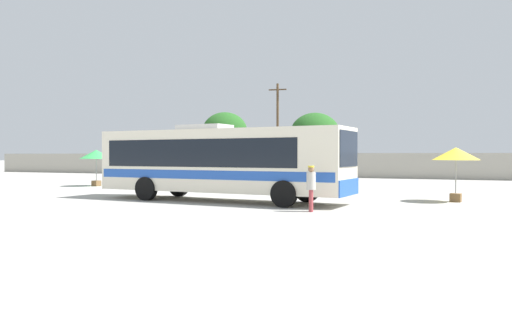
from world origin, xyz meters
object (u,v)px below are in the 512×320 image
coach_bus_cream_blue (219,160)px  vendor_umbrella_near_gate_green (96,155)px  parked_car_second_black (232,168)px  utility_pole_near (278,128)px  attendant_by_bus_door (311,185)px  vendor_umbrella_secondary_yellow (456,155)px  roadside_tree_midleft (315,134)px  roadside_tree_left (225,131)px  parked_car_leftmost_white (178,168)px

coach_bus_cream_blue → vendor_umbrella_near_gate_green: coach_bus_cream_blue is taller
coach_bus_cream_blue → parked_car_second_black: 23.11m
coach_bus_cream_blue → utility_pole_near: bearing=104.7°
attendant_by_bus_door → vendor_umbrella_secondary_yellow: 7.64m
coach_bus_cream_blue → roadside_tree_midleft: bearing=97.4°
utility_pole_near → roadside_tree_left: utility_pole_near is taller
attendant_by_bus_door → utility_pole_near: bearing=112.0°
vendor_umbrella_secondary_yellow → roadside_tree_midleft: roadside_tree_midleft is taller
parked_car_leftmost_white → roadside_tree_midleft: 13.92m
coach_bus_cream_blue → parked_car_second_black: coach_bus_cream_blue is taller
vendor_umbrella_near_gate_green → roadside_tree_midleft: size_ratio=0.38×
coach_bus_cream_blue → vendor_umbrella_near_gate_green: (-12.02, 6.32, 0.22)m
utility_pole_near → roadside_tree_left: (-7.89, 4.20, -0.05)m
parked_car_leftmost_white → parked_car_second_black: size_ratio=0.98×
parked_car_second_black → roadside_tree_midleft: size_ratio=0.75×
vendor_umbrella_secondary_yellow → parked_car_leftmost_white: vendor_umbrella_secondary_yellow is taller
attendant_by_bus_door → parked_car_leftmost_white: bearing=130.1°
attendant_by_bus_door → vendor_umbrella_secondary_yellow: bearing=51.7°
attendant_by_bus_door → vendor_umbrella_near_gate_green: 19.10m
attendant_by_bus_door → vendor_umbrella_secondary_yellow: (4.69, 5.94, 1.07)m
attendant_by_bus_door → vendor_umbrella_secondary_yellow: vendor_umbrella_secondary_yellow is taller
roadside_tree_left → coach_bus_cream_blue: bearing=-64.5°
coach_bus_cream_blue → vendor_umbrella_near_gate_green: bearing=152.3°
vendor_umbrella_secondary_yellow → roadside_tree_left: roadside_tree_left is taller
vendor_umbrella_secondary_yellow → roadside_tree_left: size_ratio=0.34×
vendor_umbrella_near_gate_green → roadside_tree_left: bearing=96.9°
coach_bus_cream_blue → roadside_tree_left: 35.01m
vendor_umbrella_secondary_yellow → utility_pole_near: (-16.75, 23.83, 2.75)m
attendant_by_bus_door → roadside_tree_midleft: bearing=105.4°
vendor_umbrella_secondary_yellow → parked_car_second_black: size_ratio=0.50×
coach_bus_cream_blue → parked_car_leftmost_white: 25.71m
parked_car_second_black → roadside_tree_midleft: bearing=53.1°
parked_car_second_black → roadside_tree_left: size_ratio=0.68×
coach_bus_cream_blue → vendor_umbrella_secondary_yellow: (9.59, 3.45, 0.21)m
vendor_umbrella_near_gate_green → roadside_tree_midleft: roadside_tree_midleft is taller
roadside_tree_left → vendor_umbrella_near_gate_green: bearing=-83.1°
vendor_umbrella_near_gate_green → utility_pole_near: utility_pole_near is taller
parked_car_leftmost_white → parked_car_second_black: parked_car_second_black is taller
vendor_umbrella_near_gate_green → utility_pole_near: 21.69m
vendor_umbrella_near_gate_green → roadside_tree_midleft: 23.91m
coach_bus_cream_blue → vendor_umbrella_secondary_yellow: size_ratio=4.97×
vendor_umbrella_secondary_yellow → parked_car_leftmost_white: size_ratio=0.51×
utility_pole_near → roadside_tree_midleft: (3.46, 1.35, -0.63)m
attendant_by_bus_door → roadside_tree_midleft: 32.44m
utility_pole_near → roadside_tree_midleft: size_ratio=1.47×
parked_car_second_black → utility_pole_near: utility_pole_near is taller
attendant_by_bus_door → vendor_umbrella_near_gate_green: size_ratio=0.70×
coach_bus_cream_blue → vendor_umbrella_secondary_yellow: bearing=19.8°
coach_bus_cream_blue → vendor_umbrella_secondary_yellow: coach_bus_cream_blue is taller
vendor_umbrella_near_gate_green → parked_car_second_black: size_ratio=0.50×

